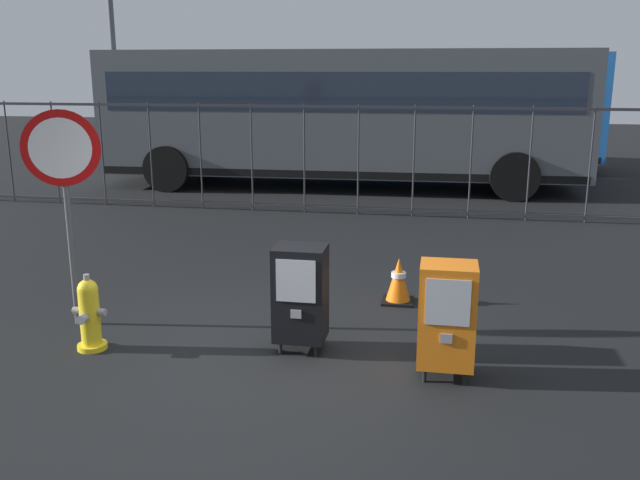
{
  "coord_description": "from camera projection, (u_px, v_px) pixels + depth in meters",
  "views": [
    {
      "loc": [
        1.51,
        -5.5,
        2.61
      ],
      "look_at": [
        0.3,
        1.2,
        0.9
      ],
      "focal_mm": 38.31,
      "sensor_mm": 36.0,
      "label": 1
    }
  ],
  "objects": [
    {
      "name": "bus_near",
      "position": [
        342.0,
        110.0,
        15.19
      ],
      "size": [
        10.56,
        3.01,
        3.0
      ],
      "rotation": [
        0.0,
        0.0,
        0.03
      ],
      "color": "#4C5156",
      "rests_on": "ground_plane"
    },
    {
      "name": "traffic_cone",
      "position": [
        399.0,
        281.0,
        7.79
      ],
      "size": [
        0.36,
        0.36,
        0.53
      ],
      "color": "black",
      "rests_on": "ground_plane"
    },
    {
      "name": "newspaper_box_secondary",
      "position": [
        447.0,
        315.0,
        5.82
      ],
      "size": [
        0.48,
        0.42,
        1.02
      ],
      "color": "black",
      "rests_on": "ground_plane"
    },
    {
      "name": "fire_hydrant",
      "position": [
        90.0,
        314.0,
        6.46
      ],
      "size": [
        0.33,
        0.32,
        0.75
      ],
      "color": "yellow",
      "rests_on": "ground_plane"
    },
    {
      "name": "newspaper_box_primary",
      "position": [
        301.0,
        293.0,
        6.39
      ],
      "size": [
        0.48,
        0.42,
        1.02
      ],
      "color": "black",
      "rests_on": "ground_plane"
    },
    {
      "name": "bus_far",
      "position": [
        403.0,
        102.0,
        18.9
      ],
      "size": [
        10.75,
        3.98,
        3.0
      ],
      "rotation": [
        0.0,
        0.0,
        -0.14
      ],
      "color": "#19519E",
      "rests_on": "ground_plane"
    },
    {
      "name": "stop_sign",
      "position": [
        64.0,
        173.0,
        6.79
      ],
      "size": [
        0.71,
        0.31,
        2.23
      ],
      "color": "#4C4F54",
      "rests_on": "ground_plane"
    },
    {
      "name": "fence_barrier",
      "position": [
        358.0,
        159.0,
        12.37
      ],
      "size": [
        18.03,
        0.04,
        2.0
      ],
      "color": "#2D2D33",
      "rests_on": "ground_plane"
    },
    {
      "name": "ground_plane",
      "position": [
        264.0,
        367.0,
        6.14
      ],
      "size": [
        60.0,
        60.0,
        0.0
      ],
      "primitive_type": "plane",
      "color": "black"
    }
  ]
}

